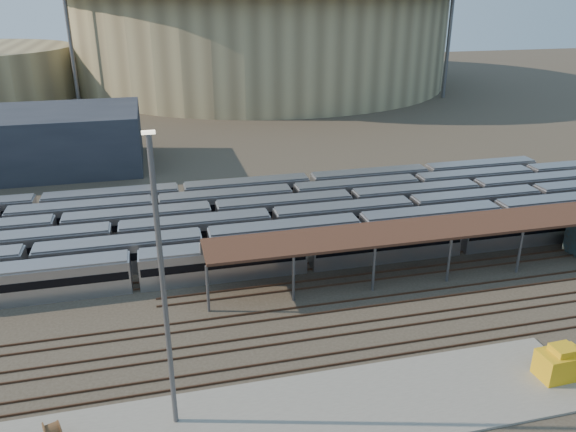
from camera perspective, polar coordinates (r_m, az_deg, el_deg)
The scene contains 12 objects.
ground at distance 56.45m, azimuth 0.31°, elevation -9.29°, with size 420.00×420.00×0.00m, color #383026.
apron at distance 43.76m, azimuth -1.37°, elevation -20.06°, with size 50.00×9.00×0.20m, color gray.
subway_trains at distance 71.54m, azimuth -4.44°, elevation -0.61°, with size 127.17×23.90×3.60m.
inspection_shed at distance 65.63m, azimuth 18.41°, elevation -0.91°, with size 60.30×6.00×5.30m.
empty_tracks at distance 52.35m, azimuth 1.67°, elevation -11.99°, with size 170.00×9.62×0.18m.
stadium at distance 190.66m, azimuth -2.77°, elevation 18.34°, with size 124.00×124.00×32.50m.
service_building at distance 107.11m, azimuth -26.09°, elevation 6.77°, with size 42.00×20.00×10.00m, color #1E232D.
floodlight_0 at distance 157.94m, azimuth -21.44°, elevation 17.63°, with size 4.00×1.00×38.40m.
floodlight_2 at distance 168.11m, azimuth 16.20°, elevation 18.44°, with size 4.00×1.00×38.40m.
floodlight_3 at distance 206.82m, azimuth -14.08°, elevation 19.22°, with size 4.00×1.00×38.40m.
yard_light_pole at distance 38.03m, azimuth -12.53°, elevation -7.42°, with size 0.81×0.36×21.57m.
yellow_equipment at distance 51.72m, azimuth 25.92°, elevation -13.39°, with size 3.61×2.26×2.26m, color gold.
Camera 1 is at (-11.74, -46.62, 29.59)m, focal length 35.00 mm.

